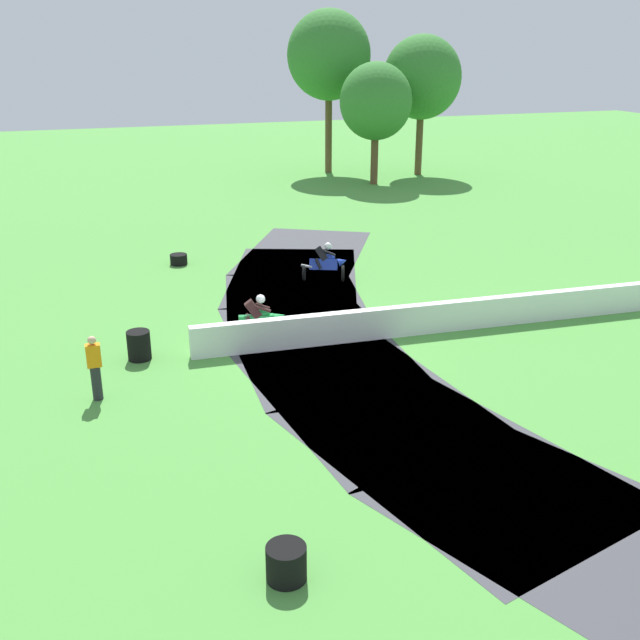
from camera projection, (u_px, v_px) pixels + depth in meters
name	position (u px, v px, depth m)	size (l,w,h in m)	color
ground_plane	(315.00, 345.00, 21.08)	(120.00, 120.00, 0.00)	#4C933D
track_asphalt	(349.00, 341.00, 21.35)	(9.09, 28.00, 0.01)	#3D3D42
safety_barrier	(474.00, 313.00, 22.20)	(0.30, 16.96, 0.90)	white
motorcycle_lead_blue	(326.00, 263.00, 26.64)	(1.74, 1.29, 1.42)	black
motorcycle_chase_green	(259.00, 320.00, 21.10)	(1.71, 0.92, 1.42)	black
tire_stack_near	(179.00, 259.00, 28.60)	(0.66, 0.66, 0.40)	black
tire_stack_mid_a	(139.00, 345.00, 20.00)	(0.63, 0.63, 0.80)	black
tire_stack_mid_b	(286.00, 563.00, 11.82)	(0.66, 0.66, 0.60)	black
track_marshal	(95.00, 368.00, 17.60)	(0.34, 0.24, 1.63)	#232328
tree_far_left	(329.00, 56.00, 46.27)	(5.23, 5.23, 10.02)	brown
tree_far_right	(422.00, 78.00, 45.93)	(4.84, 4.84, 8.53)	brown
tree_mid_rise	(376.00, 102.00, 43.14)	(4.22, 4.22, 7.03)	brown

